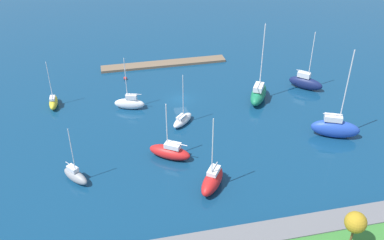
# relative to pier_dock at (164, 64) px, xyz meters

# --- Properties ---
(water) EXTENTS (160.00, 160.00, 0.00)m
(water) POSITION_rel_pier_dock_xyz_m (-0.59, 15.90, -0.26)
(water) COLOR navy
(water) RESTS_ON ground
(pier_dock) EXTENTS (27.24, 2.95, 0.52)m
(pier_dock) POSITION_rel_pier_dock_xyz_m (0.00, 0.00, 0.00)
(pier_dock) COLOR brown
(pier_dock) RESTS_ON ground
(breakwater) EXTENTS (73.17, 3.35, 1.38)m
(breakwater) POSITION_rel_pier_dock_xyz_m (-0.59, 51.80, 0.43)
(breakwater) COLOR slate
(breakwater) RESTS_ON ground
(park_tree_east) EXTENTS (2.45, 2.45, 5.14)m
(park_tree_east) POSITION_rel_pier_dock_xyz_m (-12.42, 55.93, 4.84)
(park_tree_east) COLOR brown
(park_tree_east) RESTS_ON shoreline_park
(sailboat_white_off_beacon) EXTENTS (5.69, 3.12, 9.97)m
(sailboat_white_off_beacon) POSITION_rel_pier_dock_xyz_m (9.08, 17.28, 0.93)
(sailboat_white_off_beacon) COLOR white
(sailboat_white_off_beacon) RESTS_ON water
(sailboat_red_outer_mooring) EXTENTS (6.80, 5.52, 9.40)m
(sailboat_red_outer_mooring) POSITION_rel_pier_dock_xyz_m (4.50, 33.29, 0.89)
(sailboat_red_outer_mooring) COLOR red
(sailboat_red_outer_mooring) RESTS_ON water
(sailboat_blue_along_channel) EXTENTS (8.02, 5.38, 15.29)m
(sailboat_blue_along_channel) POSITION_rel_pier_dock_xyz_m (-22.73, 33.41, 1.43)
(sailboat_blue_along_channel) COLOR #2347B2
(sailboat_blue_along_channel) RESTS_ON water
(sailboat_green_center_basin) EXTENTS (6.24, 7.98, 14.84)m
(sailboat_green_center_basin) POSITION_rel_pier_dock_xyz_m (-14.68, 19.47, 1.25)
(sailboat_green_center_basin) COLOR #19724C
(sailboat_green_center_basin) RESTS_ON water
(sailboat_yellow_far_north) EXTENTS (1.62, 4.77, 8.81)m
(sailboat_yellow_far_north) POSITION_rel_pier_dock_xyz_m (22.61, 13.46, 0.70)
(sailboat_yellow_far_north) COLOR yellow
(sailboat_yellow_far_north) RESTS_ON water
(sailboat_navy_lone_north) EXTENTS (6.21, 6.05, 11.76)m
(sailboat_navy_lone_north) POSITION_rel_pier_dock_xyz_m (-25.34, 16.89, 1.13)
(sailboat_navy_lone_north) COLOR #141E4C
(sailboat_navy_lone_north) RESTS_ON water
(sailboat_gray_mid_basin) EXTENTS (4.13, 4.64, 8.97)m
(sailboat_gray_mid_basin) POSITION_rel_pier_dock_xyz_m (18.49, 35.77, 0.73)
(sailboat_gray_mid_basin) COLOR gray
(sailboat_gray_mid_basin) RESTS_ON water
(sailboat_white_west_end) EXTENTS (4.72, 4.79, 9.20)m
(sailboat_white_west_end) POSITION_rel_pier_dock_xyz_m (0.76, 24.36, 0.56)
(sailboat_white_west_end) COLOR white
(sailboat_white_west_end) RESTS_ON water
(sailboat_red_east_end) EXTENTS (5.36, 6.36, 11.53)m
(sailboat_red_east_end) POSITION_rel_pier_dock_xyz_m (-0.04, 41.29, 1.02)
(sailboat_red_east_end) COLOR red
(sailboat_red_east_end) RESTS_ON water
(mooring_buoy_red) EXTENTS (0.68, 0.68, 0.68)m
(mooring_buoy_red) POSITION_rel_pier_dock_xyz_m (8.89, 5.40, 0.08)
(mooring_buoy_red) COLOR red
(mooring_buoy_red) RESTS_ON water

